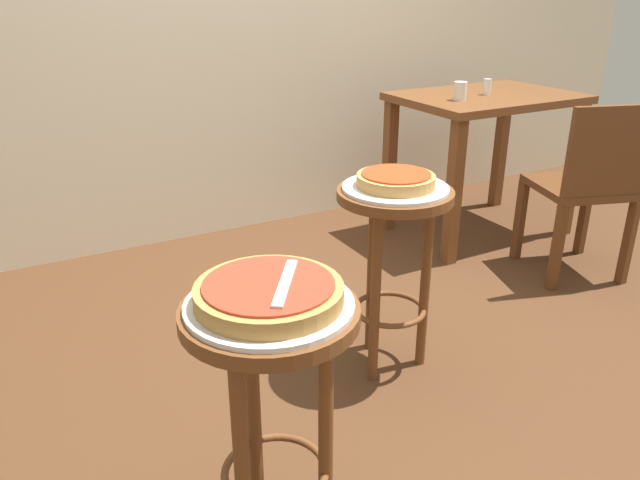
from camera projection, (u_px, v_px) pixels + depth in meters
ground_plane at (397, 365)px, 2.35m from camera, size 6.00×6.00×0.00m
stool_foreground at (272, 375)px, 1.42m from camera, size 0.40×0.40×0.69m
serving_plate_foreground at (269, 305)px, 1.35m from camera, size 0.37×0.37×0.01m
pizza_foreground at (269, 293)px, 1.34m from camera, size 0.32×0.32×0.05m
stool_middle at (393, 238)px, 2.17m from camera, size 0.40×0.40×0.69m
serving_plate_middle at (395, 188)px, 2.10m from camera, size 0.36×0.36×0.01m
pizza_middle at (396, 180)px, 2.08m from camera, size 0.26×0.26×0.05m
dining_table at (485, 120)px, 3.35m from camera, size 0.93×0.65×0.78m
cup_near_edge at (460, 91)px, 3.11m from camera, size 0.07×0.07×0.09m
condiment_shaker at (487, 87)px, 3.27m from camera, size 0.04×0.04×0.08m
wooden_chair at (588, 184)px, 2.87m from camera, size 0.50×0.50×0.85m
pizza_server_knife at (285, 282)px, 1.32m from camera, size 0.14×0.19×0.01m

